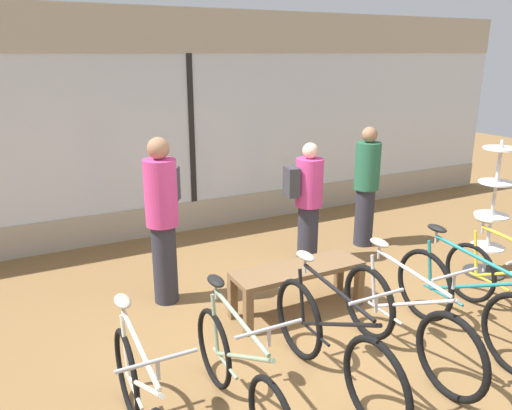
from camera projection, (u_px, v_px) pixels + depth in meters
ground_plane at (337, 351)px, 4.54m from camera, size 24.00×24.00×0.00m
shop_back_wall at (191, 122)px, 7.22m from camera, size 12.00×0.08×3.20m
bicycle_far_left at (143, 406)px, 3.28m from camera, size 0.46×1.65×1.01m
bicycle_left at (239, 376)px, 3.60m from camera, size 0.46×1.63×1.01m
bicycle_center_left at (332, 344)px, 3.95m from camera, size 0.46×1.75×1.04m
bicycle_center_right at (405, 323)px, 4.27m from camera, size 0.46×1.70×1.04m
bicycle_right at (467, 304)px, 4.56m from camera, size 0.46×1.80×1.05m
accessory_rack at (491, 221)px, 5.95m from camera, size 0.48×0.48×1.66m
display_bench at (298, 275)px, 5.13m from camera, size 1.40×0.44×0.50m
customer_near_rack at (307, 200)px, 6.23m from camera, size 0.52×0.39×1.56m
customer_by_window at (163, 215)px, 5.20m from camera, size 0.51×0.56×1.80m
customer_mid_floor at (366, 185)px, 6.83m from camera, size 0.48×0.48×1.67m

